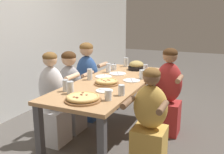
# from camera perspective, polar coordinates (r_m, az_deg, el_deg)

# --- Properties ---
(ground_plane) EXTENTS (18.00, 18.00, 0.00)m
(ground_plane) POSITION_cam_1_polar(r_m,az_deg,el_deg) (3.48, 0.00, -13.67)
(ground_plane) COLOR #514C47
(ground_plane) RESTS_ON ground
(restaurant_back_panel) EXTENTS (10.00, 0.06, 3.20)m
(restaurant_back_panel) POSITION_cam_1_polar(r_m,az_deg,el_deg) (4.14, -23.51, 12.60)
(restaurant_back_panel) COLOR silver
(restaurant_back_panel) RESTS_ON ground
(dining_table) EXTENTS (2.14, 0.83, 0.80)m
(dining_table) POSITION_cam_1_polar(r_m,az_deg,el_deg) (3.22, 0.00, -2.41)
(dining_table) COLOR tan
(dining_table) RESTS_ON ground
(pizza_board_main) EXTENTS (0.31, 0.31, 0.05)m
(pizza_board_main) POSITION_cam_1_polar(r_m,az_deg,el_deg) (3.03, -1.24, -1.14)
(pizza_board_main) COLOR #996B42
(pizza_board_main) RESTS_ON dining_table
(pizza_board_second) EXTENTS (0.36, 0.36, 0.05)m
(pizza_board_second) POSITION_cam_1_polar(r_m,az_deg,el_deg) (2.46, -6.65, -4.79)
(pizza_board_second) COLOR #996B42
(pizza_board_second) RESTS_ON dining_table
(skillet_bowl) EXTENTS (0.36, 0.25, 0.14)m
(skillet_bowl) POSITION_cam_1_polar(r_m,az_deg,el_deg) (3.86, 5.58, 2.56)
(skillet_bowl) COLOR black
(skillet_bowl) RESTS_ON dining_table
(empty_plate_a) EXTENTS (0.19, 0.19, 0.02)m
(empty_plate_a) POSITION_cam_1_polar(r_m,az_deg,el_deg) (2.75, -1.76, -3.15)
(empty_plate_a) COLOR white
(empty_plate_a) RESTS_ON dining_table
(empty_plate_b) EXTENTS (0.24, 0.24, 0.02)m
(empty_plate_b) POSITION_cam_1_polar(r_m,az_deg,el_deg) (3.57, 1.31, 0.77)
(empty_plate_b) COLOR white
(empty_plate_b) RESTS_ON dining_table
(empty_plate_c) EXTENTS (0.22, 0.22, 0.02)m
(empty_plate_c) POSITION_cam_1_polar(r_m,az_deg,el_deg) (3.39, -1.95, 0.10)
(empty_plate_c) COLOR white
(empty_plate_c) RESTS_ON dining_table
(empty_plate_d) EXTENTS (0.22, 0.22, 0.02)m
(empty_plate_d) POSITION_cam_1_polar(r_m,az_deg,el_deg) (3.20, 4.52, -0.79)
(empty_plate_d) COLOR white
(empty_plate_d) RESTS_ON dining_table
(cocktail_glass_blue) EXTENTS (0.08, 0.08, 0.11)m
(cocktail_glass_blue) POSITION_cam_1_polar(r_m,az_deg,el_deg) (3.83, 0.45, 2.19)
(cocktail_glass_blue) COLOR silver
(cocktail_glass_blue) RESTS_ON dining_table
(drinking_glass_a) EXTENTS (0.06, 0.06, 0.14)m
(drinking_glass_a) POSITION_cam_1_polar(r_m,az_deg,el_deg) (3.57, 7.63, 1.60)
(drinking_glass_a) COLOR silver
(drinking_glass_a) RESTS_ON dining_table
(drinking_glass_b) EXTENTS (0.07, 0.07, 0.13)m
(drinking_glass_b) POSITION_cam_1_polar(r_m,az_deg,el_deg) (3.67, -0.82, 1.94)
(drinking_glass_b) COLOR silver
(drinking_glass_b) RESTS_ON dining_table
(drinking_glass_c) EXTENTS (0.08, 0.08, 0.14)m
(drinking_glass_c) POSITION_cam_1_polar(r_m,az_deg,el_deg) (4.10, 3.20, 3.27)
(drinking_glass_c) COLOR silver
(drinking_glass_c) RESTS_ON dining_table
(drinking_glass_d) EXTENTS (0.07, 0.07, 0.13)m
(drinking_glass_d) POSITION_cam_1_polar(r_m,az_deg,el_deg) (2.69, -9.48, -2.60)
(drinking_glass_d) COLOR silver
(drinking_glass_d) RESTS_ON dining_table
(drinking_glass_e) EXTENTS (0.07, 0.07, 0.11)m
(drinking_glass_e) POSITION_cam_1_polar(r_m,az_deg,el_deg) (2.45, -0.90, -4.18)
(drinking_glass_e) COLOR silver
(drinking_glass_e) RESTS_ON dining_table
(drinking_glass_f) EXTENTS (0.07, 0.07, 0.11)m
(drinking_glass_f) POSITION_cam_1_polar(r_m,az_deg,el_deg) (2.60, 2.17, -3.02)
(drinking_glass_f) COLOR silver
(drinking_glass_f) RESTS_ON dining_table
(drinking_glass_g) EXTENTS (0.07, 0.07, 0.14)m
(drinking_glass_g) POSITION_cam_1_polar(r_m,az_deg,el_deg) (3.24, -5.11, 0.60)
(drinking_glass_g) COLOR silver
(drinking_glass_g) RESTS_ON dining_table
(drinking_glass_h) EXTENTS (0.07, 0.07, 0.13)m
(drinking_glass_h) POSITION_cam_1_polar(r_m,az_deg,el_deg) (2.78, -10.56, -2.12)
(drinking_glass_h) COLOR silver
(drinking_glass_h) RESTS_ON dining_table
(drinking_glass_i) EXTENTS (0.08, 0.08, 0.12)m
(drinking_glass_i) POSITION_cam_1_polar(r_m,az_deg,el_deg) (3.30, 6.91, 0.49)
(drinking_glass_i) COLOR silver
(drinking_glass_i) RESTS_ON dining_table
(diner_far_center) EXTENTS (0.51, 0.40, 1.15)m
(diner_far_center) POSITION_cam_1_polar(r_m,az_deg,el_deg) (3.55, -9.48, -4.05)
(diner_far_center) COLOR #99999E
(diner_far_center) RESTS_ON ground
(diner_near_midleft) EXTENTS (0.51, 0.40, 1.10)m
(diner_near_midleft) POSITION_cam_1_polar(r_m,az_deg,el_deg) (2.69, 8.59, -10.64)
(diner_near_midleft) COLOR gold
(diner_near_midleft) RESTS_ON ground
(diner_far_midright) EXTENTS (0.51, 0.40, 1.22)m
(diner_far_midright) POSITION_cam_1_polar(r_m,az_deg,el_deg) (3.93, -5.67, -1.59)
(diner_far_midright) COLOR #2D5193
(diner_far_midright) RESTS_ON ground
(diner_near_midright) EXTENTS (0.51, 0.40, 1.20)m
(diner_near_midright) POSITION_cam_1_polar(r_m,az_deg,el_deg) (3.50, 12.65, -4.12)
(diner_near_midright) COLOR #B22D2D
(diner_near_midright) RESTS_ON ground
(diner_far_midleft) EXTENTS (0.51, 0.40, 1.19)m
(diner_far_midleft) POSITION_cam_1_polar(r_m,az_deg,el_deg) (3.24, -13.40, -5.83)
(diner_far_midleft) COLOR silver
(diner_far_midleft) RESTS_ON ground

